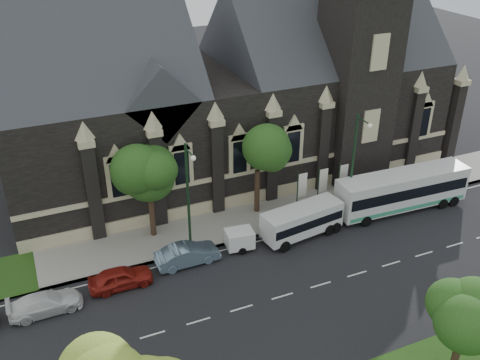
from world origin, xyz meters
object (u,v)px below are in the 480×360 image
street_lamp_near (355,160)px  banner_flag_right (342,179)px  street_lamp_mid (189,194)px  tree_walk_left (150,170)px  tree_walk_right (259,149)px  shuttle_bus (302,220)px  box_trailer (240,239)px  banner_flag_left (301,188)px  car_far_white (45,303)px  tree_park_east (468,305)px  sedan (187,254)px  banner_flag_center (321,183)px  car_far_red (121,278)px  tour_coach (402,190)px

street_lamp_near → banner_flag_right: bearing=81.4°
street_lamp_mid → banner_flag_right: (14.29, 1.91, -2.73)m
tree_walk_left → banner_flag_right: bearing=-6.0°
tree_walk_right → banner_flag_right: tree_walk_right is taller
shuttle_bus → box_trailer: shuttle_bus is taller
banner_flag_left → banner_flag_right: bearing=0.0°
street_lamp_mid → car_far_white: (-10.73, -2.29, -4.44)m
tree_park_east → banner_flag_left: 18.46m
tree_walk_right → sedan: (-7.88, -4.67, -5.04)m
street_lamp_mid → box_trailer: (3.54, -0.89, -4.20)m
box_trailer → sedan: (-4.21, -0.16, -0.13)m
banner_flag_center → tree_walk_left: bearing=173.1°
sedan → tree_park_east: bearing=-145.9°
street_lamp_near → banner_flag_right: 3.34m
tree_walk_right → car_far_white: 19.58m
banner_flag_left → box_trailer: (-6.75, -2.80, -1.47)m
tree_walk_left → banner_flag_left: bearing=-8.0°
sedan → car_far_red: 5.10m
tree_walk_left → shuttle_bus: tree_walk_left is taller
street_lamp_near → shuttle_bus: 6.52m
tree_walk_right → tour_coach: tree_walk_right is taller
banner_flag_right → shuttle_bus: bearing=-150.4°
tree_park_east → street_lamp_near: (3.82, 16.42, 0.49)m
tree_park_east → sedan: tree_park_east is taller
street_lamp_mid → banner_flag_left: (10.29, 1.91, -2.73)m
tree_walk_right → banner_flag_center: bearing=-18.6°
banner_flag_right → shuttle_bus: size_ratio=0.58×
car_far_red → banner_flag_left: bearing=-77.1°
box_trailer → car_far_white: 14.34m
tour_coach → car_far_white: tour_coach is taller
shuttle_bus → box_trailer: size_ratio=2.24×
tour_coach → shuttle_bus: 9.72m
tree_walk_right → box_trailer: bearing=-129.1°
tree_walk_right → tour_coach: (11.22, -4.66, -3.94)m
box_trailer → car_far_red: bearing=-168.0°
banner_flag_right → tour_coach: 5.11m
tree_walk_left → banner_flag_right: size_ratio=1.91×
banner_flag_left → car_far_white: 21.50m
street_lamp_mid → banner_flag_left: bearing=10.5°
tree_park_east → car_far_white: size_ratio=1.35×
banner_flag_center → tour_coach: 6.84m
banner_flag_right → car_far_red: (-20.01, -3.64, -1.64)m
tree_walk_left → car_far_white: bearing=-146.6°
tree_walk_left → street_lamp_near: (15.80, -3.61, -0.62)m
shuttle_bus → street_lamp_mid: bearing=164.1°
car_far_white → banner_flag_left: bearing=-80.2°
tree_park_east → tour_coach: (8.26, 15.38, -2.74)m
car_far_white → street_lamp_mid: bearing=-79.5°
banner_flag_center → tree_walk_right: bearing=161.4°
street_lamp_mid → sedan: 4.51m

